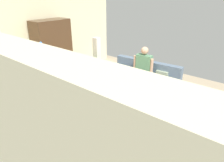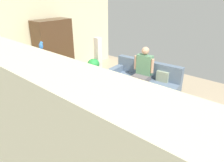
{
  "view_description": "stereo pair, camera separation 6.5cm",
  "coord_description": "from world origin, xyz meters",
  "views": [
    {
      "loc": [
        -3.21,
        -2.68,
        2.67
      ],
      "look_at": [
        -0.05,
        -0.05,
        0.87
      ],
      "focal_mm": 32.95,
      "sensor_mm": 36.0,
      "label": 1
    },
    {
      "loc": [
        -3.17,
        -2.73,
        2.67
      ],
      "look_at": [
        -0.05,
        -0.05,
        0.87
      ],
      "focal_mm": 32.95,
      "sensor_mm": 36.0,
      "label": 2
    }
  ],
  "objects": [
    {
      "name": "ground_plane",
      "position": [
        0.0,
        0.0,
        0.0
      ],
      "size": [
        7.12,
        7.12,
        0.0
      ],
      "primitive_type": "plane",
      "color": "tan"
    },
    {
      "name": "back_wall",
      "position": [
        0.0,
        3.03,
        1.27
      ],
      "size": [
        6.42,
        0.12,
        2.54
      ],
      "primitive_type": "cube",
      "color": "beige",
      "rests_on": "ground"
    },
    {
      "name": "area_rug",
      "position": [
        -0.09,
        0.04,
        0.0
      ],
      "size": [
        3.14,
        2.02,
        0.01
      ],
      "primitive_type": "cube",
      "color": "tan",
      "rests_on": "ground"
    },
    {
      "name": "couch",
      "position": [
        1.33,
        0.02,
        0.32
      ],
      "size": [
        0.98,
        2.0,
        0.9
      ],
      "color": "slate",
      "rests_on": "ground"
    },
    {
      "name": "armchair",
      "position": [
        -1.36,
        -0.23,
        0.56
      ],
      "size": [
        0.73,
        0.69,
        0.98
      ],
      "color": "#4C331E",
      "rests_on": "ground"
    },
    {
      "name": "person_on_couch",
      "position": [
        1.29,
        -0.0,
        0.81
      ],
      "size": [
        0.47,
        0.58,
        0.89
      ],
      "color": "#5D5658"
    },
    {
      "name": "person_on_armchair",
      "position": [
        -1.21,
        -0.19,
        0.8
      ],
      "size": [
        0.5,
        0.53,
        0.84
      ],
      "color": "olive"
    },
    {
      "name": "round_end_table",
      "position": [
        -0.05,
        1.41,
        0.43
      ],
      "size": [
        0.59,
        0.59,
        0.63
      ],
      "color": "olive",
      "rests_on": "ground"
    },
    {
      "name": "dog",
      "position": [
        -0.39,
        0.18,
        0.33
      ],
      "size": [
        0.55,
        0.73,
        0.54
      ],
      "color": "olive",
      "rests_on": "ground"
    },
    {
      "name": "bird_cage_stand",
      "position": [
        -0.7,
        1.53,
        0.79
      ],
      "size": [
        0.44,
        0.44,
        1.43
      ],
      "color": "silver",
      "rests_on": "ground"
    },
    {
      "name": "parrot",
      "position": [
        -0.71,
        1.53,
        1.52
      ],
      "size": [
        0.17,
        0.1,
        0.18
      ],
      "color": "blue",
      "rests_on": "bird_cage_stand"
    },
    {
      "name": "potted_plant",
      "position": [
        0.97,
        1.58,
        0.43
      ],
      "size": [
        0.37,
        0.37,
        0.79
      ],
      "color": "#4C5156",
      "rests_on": "ground"
    },
    {
      "name": "column_lamp",
      "position": [
        1.31,
        1.71,
        0.68
      ],
      "size": [
        0.2,
        0.2,
        1.36
      ],
      "color": "#4C4742",
      "rests_on": "ground"
    },
    {
      "name": "armoire_cabinet",
      "position": [
        0.33,
        2.62,
        0.96
      ],
      "size": [
        1.09,
        0.56,
        1.92
      ],
      "primitive_type": "cube",
      "color": "#4C331E",
      "rests_on": "ground"
    }
  ]
}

